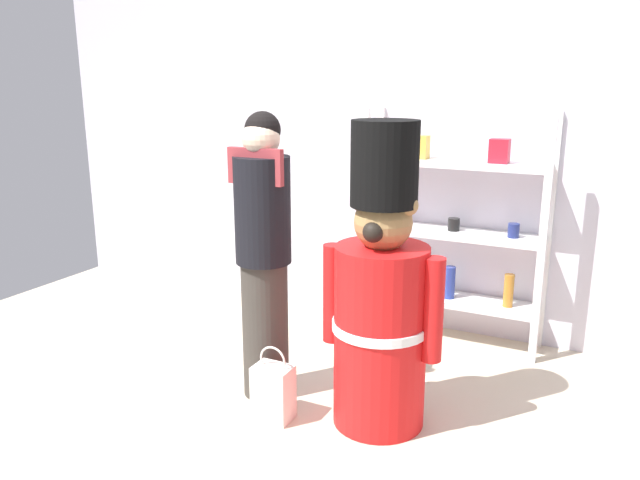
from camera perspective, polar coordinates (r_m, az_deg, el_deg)
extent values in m
plane|color=beige|center=(3.27, -6.73, -19.84)|extent=(6.40, 6.40, 0.00)
cube|color=silver|center=(4.72, 7.67, 7.80)|extent=(6.40, 0.12, 2.60)
cube|color=white|center=(4.51, 4.12, 1.46)|extent=(0.05, 0.05, 1.65)
cube|color=white|center=(4.21, 19.85, -0.33)|extent=(0.05, 0.05, 1.65)
cube|color=white|center=(4.79, 5.50, 2.18)|extent=(0.05, 0.05, 1.65)
cube|color=white|center=(4.50, 20.33, 0.55)|extent=(0.05, 0.05, 1.65)
cube|color=white|center=(4.61, 11.87, -5.37)|extent=(1.24, 0.30, 0.04)
cube|color=white|center=(4.47, 12.20, 0.60)|extent=(1.24, 0.30, 0.04)
cube|color=white|center=(4.38, 12.54, 6.90)|extent=(1.24, 0.30, 0.04)
cylinder|color=pink|center=(4.61, 7.40, 2.06)|extent=(0.09, 0.09, 0.09)
cylinder|color=black|center=(4.46, 12.25, 1.41)|extent=(0.08, 0.08, 0.09)
cylinder|color=navy|center=(4.36, 17.44, 0.84)|extent=(0.08, 0.08, 0.10)
cylinder|color=silver|center=(4.67, 6.98, -3.46)|extent=(0.07, 0.07, 0.18)
cylinder|color=navy|center=(4.54, 11.87, -3.85)|extent=(0.08, 0.08, 0.24)
cylinder|color=#B27226|center=(4.48, 17.02, -4.48)|extent=(0.07, 0.07, 0.23)
cube|color=gold|center=(4.45, 9.10, 8.47)|extent=(0.13, 0.11, 0.16)
cube|color=#B21E2D|center=(4.31, 16.23, 7.89)|extent=(0.13, 0.10, 0.16)
cylinder|color=red|center=(3.38, 5.57, -8.87)|extent=(0.50, 0.50, 1.01)
cylinder|color=white|center=(3.35, 5.60, -7.80)|extent=(0.52, 0.52, 0.05)
sphere|color=#A07A49|center=(3.18, 5.85, 1.65)|extent=(0.30, 0.30, 0.30)
sphere|color=#A07A49|center=(3.21, 3.74, 3.61)|extent=(0.11, 0.11, 0.11)
sphere|color=#A07A49|center=(3.12, 8.12, 3.18)|extent=(0.11, 0.11, 0.11)
cylinder|color=black|center=(3.13, 5.99, 7.02)|extent=(0.35, 0.35, 0.43)
cylinder|color=red|center=(3.41, 1.20, -4.95)|extent=(0.11, 0.11, 0.55)
cylinder|color=red|center=(3.22, 10.39, -6.37)|extent=(0.11, 0.11, 0.55)
sphere|color=black|center=(3.06, 4.93, 0.73)|extent=(0.11, 0.11, 0.11)
cylinder|color=#38332D|center=(3.71, -5.06, -8.15)|extent=(0.27, 0.27, 0.83)
cylinder|color=black|center=(3.50, -5.32, 2.76)|extent=(0.32, 0.32, 0.61)
sphere|color=beige|center=(3.44, -5.48, 9.29)|extent=(0.21, 0.21, 0.21)
cube|color=#993338|center=(3.41, -5.99, 6.78)|extent=(0.34, 0.04, 0.20)
sphere|color=black|center=(3.46, -5.33, 10.11)|extent=(0.20, 0.20, 0.20)
cube|color=silver|center=(3.55, -4.33, -13.88)|extent=(0.21, 0.15, 0.32)
torus|color=silver|center=(3.46, -4.40, -11.00)|extent=(0.16, 0.01, 0.16)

